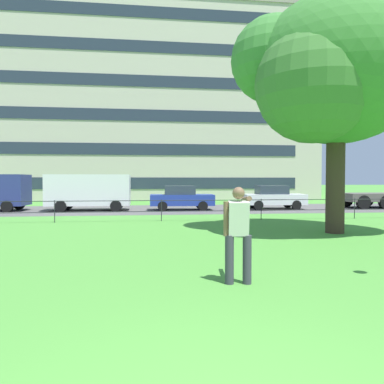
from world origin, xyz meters
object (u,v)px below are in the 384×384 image
person_thrower (238,231)px  panel_van_left (89,190)px  car_white_far_right (273,197)px  tree_large_lawn (340,69)px  car_blue_right (181,198)px  apartment_building_background (147,107)px

person_thrower → panel_van_left: bearing=107.5°
person_thrower → car_white_far_right: 17.83m
tree_large_lawn → car_blue_right: 12.81m
tree_large_lawn → apartment_building_background: bearing=103.3°
apartment_building_background → panel_van_left: bearing=-101.5°
panel_van_left → car_white_far_right: size_ratio=1.24×
car_blue_right → apartment_building_background: apartment_building_background is taller
panel_van_left → person_thrower: bearing=-72.5°
person_thrower → car_blue_right: 16.43m
car_blue_right → person_thrower: bearing=-91.6°
tree_large_lawn → car_white_far_right: bearing=81.7°
panel_van_left → car_blue_right: bearing=-2.1°
tree_large_lawn → car_blue_right: (-4.46, 10.96, -4.92)m
car_blue_right → apartment_building_background: (-2.25, 17.36, 9.12)m
panel_van_left → apartment_building_background: apartment_building_background is taller
car_blue_right → car_white_far_right: bearing=1.5°
tree_large_lawn → car_blue_right: bearing=112.1°
car_blue_right → car_white_far_right: (6.09, 0.16, 0.00)m
person_thrower → car_blue_right: (0.46, 16.42, -0.17)m
tree_large_lawn → panel_van_left: 15.75m
panel_van_left → apartment_building_background: (3.47, 17.15, 8.63)m
panel_van_left → car_blue_right: panel_van_left is taller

